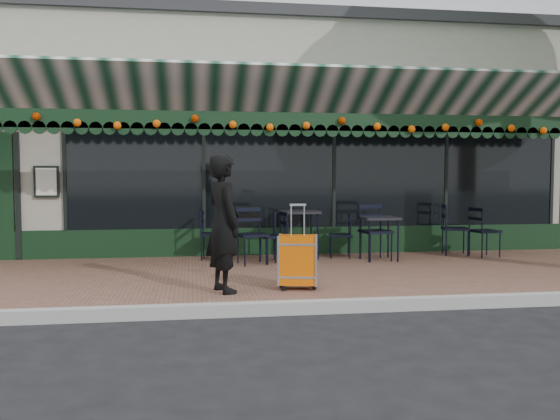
{
  "coord_description": "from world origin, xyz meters",
  "views": [
    {
      "loc": [
        -1.23,
        -6.77,
        1.61
      ],
      "look_at": [
        0.03,
        1.6,
        1.11
      ],
      "focal_mm": 38.0,
      "sensor_mm": 36.0,
      "label": 1
    }
  ],
  "objects": [
    {
      "name": "ground",
      "position": [
        0.0,
        0.0,
        0.0
      ],
      "size": [
        80.0,
        80.0,
        0.0
      ],
      "primitive_type": "plane",
      "color": "black",
      "rests_on": "ground"
    },
    {
      "name": "sidewalk",
      "position": [
        0.0,
        2.0,
        0.07
      ],
      "size": [
        18.0,
        4.0,
        0.15
      ],
      "primitive_type": "cube",
      "color": "brown",
      "rests_on": "ground"
    },
    {
      "name": "curb",
      "position": [
        0.0,
        -0.08,
        0.07
      ],
      "size": [
        18.0,
        0.16,
        0.15
      ],
      "primitive_type": "cube",
      "color": "#9E9E99",
      "rests_on": "ground"
    },
    {
      "name": "restaurant_building",
      "position": [
        0.0,
        7.84,
        2.27
      ],
      "size": [
        12.0,
        9.6,
        4.5
      ],
      "color": "#A9A693",
      "rests_on": "ground"
    },
    {
      "name": "woman",
      "position": [
        -0.83,
        0.6,
        1.01
      ],
      "size": [
        0.61,
        0.74,
        1.73
      ],
      "primitive_type": "imported",
      "rotation": [
        0.0,
        0.0,
        1.93
      ],
      "color": "black",
      "rests_on": "sidewalk"
    },
    {
      "name": "suitcase",
      "position": [
        0.11,
        0.64,
        0.51
      ],
      "size": [
        0.52,
        0.36,
        1.09
      ],
      "rotation": [
        0.0,
        0.0,
        -0.23
      ],
      "color": "#DD5B07",
      "rests_on": "sidewalk"
    },
    {
      "name": "cafe_table_a",
      "position": [
        1.97,
        3.01,
        0.82
      ],
      "size": [
        0.6,
        0.6,
        0.75
      ],
      "color": "black",
      "rests_on": "sidewalk"
    },
    {
      "name": "cafe_table_b",
      "position": [
        0.65,
        3.5,
        0.9
      ],
      "size": [
        0.68,
        0.68,
        0.84
      ],
      "color": "black",
      "rests_on": "sidewalk"
    },
    {
      "name": "chair_a_left",
      "position": [
        1.37,
        3.38,
        0.55
      ],
      "size": [
        0.46,
        0.46,
        0.79
      ],
      "primitive_type": null,
      "rotation": [
        0.0,
        0.0,
        -1.75
      ],
      "color": "black",
      "rests_on": "sidewalk"
    },
    {
      "name": "chair_a_right",
      "position": [
        3.56,
        3.43,
        0.62
      ],
      "size": [
        0.57,
        0.57,
        0.94
      ],
      "primitive_type": null,
      "rotation": [
        0.0,
        0.0,
        1.32
      ],
      "color": "black",
      "rests_on": "sidewalk"
    },
    {
      "name": "chair_a_front",
      "position": [
        1.89,
        2.97,
        0.64
      ],
      "size": [
        0.56,
        0.56,
        0.97
      ],
      "primitive_type": null,
      "rotation": [
        0.0,
        0.0,
        0.16
      ],
      "color": "black",
      "rests_on": "sidewalk"
    },
    {
      "name": "chair_a_extra",
      "position": [
        3.98,
        3.13,
        0.6
      ],
      "size": [
        0.51,
        0.51,
        0.9
      ],
      "primitive_type": null,
      "rotation": [
        0.0,
        0.0,
        1.72
      ],
      "color": "black",
      "rests_on": "sidewalk"
    },
    {
      "name": "chair_b_left",
      "position": [
        0.13,
        2.99,
        0.58
      ],
      "size": [
        0.49,
        0.49,
        0.86
      ],
      "primitive_type": null,
      "rotation": [
        0.0,
        0.0,
        -1.42
      ],
      "color": "black",
      "rests_on": "sidewalk"
    },
    {
      "name": "chair_b_right",
      "position": [
        0.34,
        3.08,
        0.57
      ],
      "size": [
        0.46,
        0.46,
        0.85
      ],
      "primitive_type": null,
      "rotation": [
        0.0,
        0.0,
        1.49
      ],
      "color": "black",
      "rests_on": "sidewalk"
    },
    {
      "name": "chair_b_front",
      "position": [
        -0.24,
        2.85,
        0.62
      ],
      "size": [
        0.56,
        0.56,
        0.94
      ],
      "primitive_type": null,
      "rotation": [
        0.0,
        0.0,
        0.21
      ],
      "color": "black",
      "rests_on": "sidewalk"
    },
    {
      "name": "chair_solo",
      "position": [
        -0.87,
        3.52,
        0.58
      ],
      "size": [
        0.48,
        0.48,
        0.86
      ],
      "primitive_type": null,
      "rotation": [
        0.0,
        0.0,
        1.45
      ],
      "color": "black",
      "rests_on": "sidewalk"
    }
  ]
}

